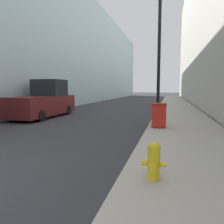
{
  "coord_description": "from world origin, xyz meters",
  "views": [
    {
      "loc": [
        4.98,
        -2.45,
        1.86
      ],
      "look_at": [
        -0.61,
        18.82,
        -0.52
      ],
      "focal_mm": 35.0,
      "sensor_mm": 36.0,
      "label": 1
    }
  ],
  "objects_px": {
    "pickup_truck": "(44,102)",
    "lamppost": "(159,55)",
    "trash_bin": "(159,115)",
    "fire_hydrant": "(154,160)"
  },
  "relations": [
    {
      "from": "pickup_truck",
      "to": "trash_bin",
      "type": "bearing_deg",
      "value": -20.04
    },
    {
      "from": "pickup_truck",
      "to": "lamppost",
      "type": "bearing_deg",
      "value": -4.41
    },
    {
      "from": "fire_hydrant",
      "to": "pickup_truck",
      "type": "distance_m",
      "value": 11.49
    },
    {
      "from": "lamppost",
      "to": "pickup_truck",
      "type": "relative_size",
      "value": 1.23
    },
    {
      "from": "trash_bin",
      "to": "lamppost",
      "type": "distance_m",
      "value": 3.67
    },
    {
      "from": "fire_hydrant",
      "to": "pickup_truck",
      "type": "height_order",
      "value": "pickup_truck"
    },
    {
      "from": "fire_hydrant",
      "to": "pickup_truck",
      "type": "xyz_separation_m",
      "value": [
        -7.67,
        8.54,
        0.49
      ]
    },
    {
      "from": "fire_hydrant",
      "to": "pickup_truck",
      "type": "relative_size",
      "value": 0.13
    },
    {
      "from": "trash_bin",
      "to": "pickup_truck",
      "type": "bearing_deg",
      "value": 159.96
    },
    {
      "from": "lamppost",
      "to": "fire_hydrant",
      "type": "bearing_deg",
      "value": -87.56
    }
  ]
}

